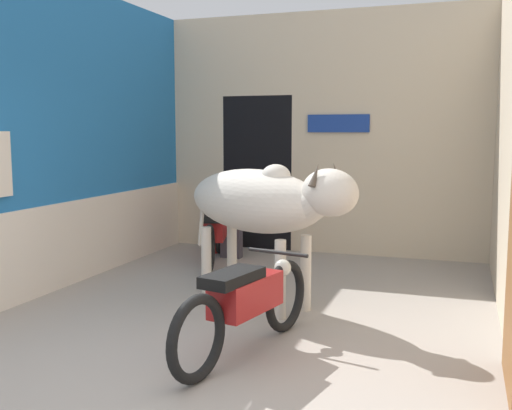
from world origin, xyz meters
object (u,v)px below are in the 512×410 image
motorcycle_far (215,232)px  plastic_stool (211,237)px  cow (263,202)px  shopkeeper_seated (234,211)px  motorcycle_near (246,302)px

motorcycle_far → plastic_stool: size_ratio=4.05×
cow → shopkeeper_seated: bearing=118.0°
motorcycle_near → shopkeeper_seated: bearing=112.7°
motorcycle_far → motorcycle_near: bearing=-62.8°
plastic_stool → cow: bearing=-55.8°
motorcycle_near → plastic_stool: (-1.89, 3.66, -0.20)m
motorcycle_near → motorcycle_far: motorcycle_near is taller
cow → motorcycle_near: bearing=-77.2°
plastic_stool → motorcycle_far: bearing=-62.3°
motorcycle_far → plastic_stool: bearing=117.7°
plastic_stool → shopkeeper_seated: bearing=-16.5°
shopkeeper_seated → plastic_stool: bearing=163.5°
cow → motorcycle_near: size_ratio=1.13×
motorcycle_near → motorcycle_far: 3.44m
cow → shopkeeper_seated: size_ratio=1.73×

